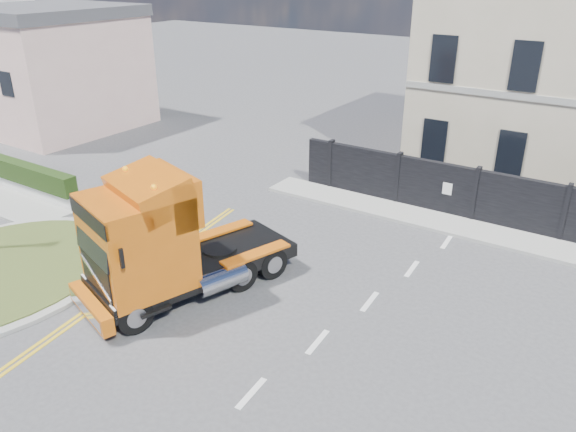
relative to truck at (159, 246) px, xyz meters
The scene contains 7 objects.
ground 2.62m from the truck, 30.51° to the left, with size 120.00×120.00×0.00m, color #424244.
hedge_wall 11.57m from the truck, 167.34° to the left, with size 8.00×0.55×1.35m.
seaside_bldg_pink 20.87m from the truck, 151.22° to the left, with size 8.00×8.00×6.00m, color beige.
seaside_bldg_cream 28.89m from the truck, 155.39° to the left, with size 9.00×8.00×5.00m, color silver.
hoarding_fence 13.03m from the truck, 50.40° to the left, with size 18.80×0.25×2.00m.
pavement_far 12.08m from the truck, 49.69° to the left, with size 20.00×1.60×0.12m, color gray.
truck is the anchor object (origin of this frame).
Camera 1 is at (8.69, -10.45, 8.75)m, focal length 35.00 mm.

